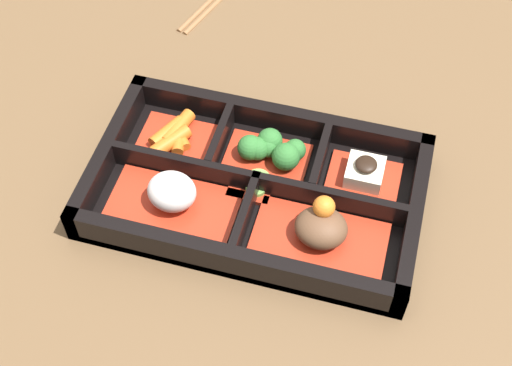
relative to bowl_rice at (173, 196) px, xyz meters
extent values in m
plane|color=brown|center=(-0.07, -0.04, -0.03)|extent=(3.00, 3.00, 0.00)
cube|color=black|center=(-0.07, -0.04, -0.02)|extent=(0.33, 0.20, 0.01)
cube|color=black|center=(-0.07, -0.13, -0.01)|extent=(0.33, 0.01, 0.04)
cube|color=black|center=(-0.07, 0.05, -0.01)|extent=(0.33, 0.01, 0.04)
cube|color=black|center=(-0.23, -0.04, -0.01)|extent=(0.01, 0.20, 0.04)
cube|color=black|center=(0.08, -0.04, -0.01)|extent=(0.01, 0.20, 0.04)
cube|color=black|center=(-0.07, -0.04, -0.01)|extent=(0.30, 0.01, 0.04)
cube|color=black|center=(-0.13, -0.08, -0.01)|extent=(0.01, 0.08, 0.04)
cube|color=black|center=(-0.02, -0.08, -0.01)|extent=(0.01, 0.08, 0.04)
cube|color=black|center=(-0.07, 0.00, -0.01)|extent=(0.01, 0.09, 0.04)
cube|color=#B22D19|center=(-0.15, 0.00, -0.01)|extent=(0.13, 0.07, 0.01)
ellipsoid|color=brown|center=(-0.15, 0.00, 0.00)|extent=(0.05, 0.05, 0.03)
sphere|color=orange|center=(-0.15, -0.01, 0.02)|extent=(0.02, 0.02, 0.02)
cube|color=#B22D19|center=(0.00, 0.00, -0.01)|extent=(0.13, 0.07, 0.01)
ellipsoid|color=silver|center=(0.00, 0.00, 0.01)|extent=(0.05, 0.04, 0.04)
cube|color=#B22D19|center=(-0.18, -0.08, -0.01)|extent=(0.07, 0.06, 0.01)
cube|color=beige|center=(-0.18, -0.08, 0.00)|extent=(0.04, 0.04, 0.02)
ellipsoid|color=black|center=(-0.18, -0.08, 0.01)|extent=(0.02, 0.02, 0.01)
cube|color=#B22D19|center=(-0.08, -0.08, -0.01)|extent=(0.09, 0.06, 0.01)
sphere|color=#2D6B2D|center=(-0.06, -0.08, 0.00)|extent=(0.02, 0.02, 0.02)
sphere|color=#2D6B2D|center=(-0.07, -0.09, 0.00)|extent=(0.03, 0.03, 0.03)
sphere|color=#2D6B2D|center=(-0.10, -0.09, 0.00)|extent=(0.02, 0.02, 0.02)
sphere|color=#2D6B2D|center=(-0.10, -0.08, 0.00)|extent=(0.03, 0.03, 0.03)
sphere|color=#2D6B2D|center=(-0.06, -0.08, 0.00)|extent=(0.03, 0.03, 0.03)
sphere|color=#2D6B2D|center=(-0.07, -0.09, 0.00)|extent=(0.02, 0.02, 0.02)
cube|color=#B22D19|center=(0.03, -0.08, -0.01)|extent=(0.08, 0.06, 0.01)
cylinder|color=#D1661E|center=(0.03, -0.08, 0.00)|extent=(0.03, 0.05, 0.02)
cylinder|color=#D1661E|center=(0.02, -0.08, -0.01)|extent=(0.02, 0.04, 0.01)
cylinder|color=#D1661E|center=(0.02, -0.08, -0.01)|extent=(0.03, 0.04, 0.01)
cylinder|color=#D1661E|center=(0.03, -0.07, 0.00)|extent=(0.04, 0.05, 0.02)
cylinder|color=#D1661E|center=(0.03, -0.09, 0.00)|extent=(0.03, 0.05, 0.02)
cube|color=#B22D19|center=(-0.07, -0.04, -0.01)|extent=(0.04, 0.03, 0.01)
cylinder|color=#75A84C|center=(-0.07, -0.05, -0.01)|extent=(0.03, 0.03, 0.01)
cylinder|color=#75A84C|center=(-0.07, -0.04, -0.01)|extent=(0.02, 0.02, 0.00)
cylinder|color=#75A84C|center=(-0.07, -0.05, -0.01)|extent=(0.02, 0.02, 0.01)
camera|label=1|loc=(-0.19, 0.37, 0.57)|focal=50.00mm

